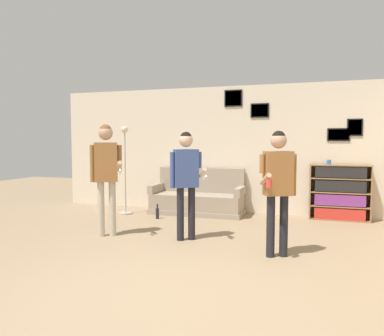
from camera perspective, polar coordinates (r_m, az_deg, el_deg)
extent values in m
plane|color=#937A5B|center=(3.89, -6.56, -19.00)|extent=(20.00, 20.00, 0.00)
cube|color=beige|center=(8.07, 7.25, 2.80)|extent=(8.39, 0.06, 2.70)
cube|color=black|center=(7.90, 21.43, 4.75)|extent=(0.42, 0.02, 0.25)
cube|color=gray|center=(7.90, 21.43, 4.76)|extent=(0.38, 0.01, 0.21)
cube|color=black|center=(7.99, 10.28, 8.62)|extent=(0.38, 0.02, 0.29)
cube|color=beige|center=(7.98, 10.28, 8.62)|extent=(0.33, 0.01, 0.25)
cube|color=black|center=(7.93, 23.56, 5.70)|extent=(0.28, 0.02, 0.33)
cube|color=gray|center=(7.92, 23.57, 5.70)|extent=(0.24, 0.01, 0.29)
cube|color=black|center=(8.11, 6.31, 10.52)|extent=(0.38, 0.02, 0.35)
cube|color=beige|center=(8.10, 6.30, 10.53)|extent=(0.34, 0.01, 0.31)
cube|color=gray|center=(7.94, 0.74, -6.63)|extent=(1.96, 0.80, 0.10)
cube|color=gray|center=(7.91, 0.75, -5.13)|extent=(1.90, 0.74, 0.32)
cube|color=gray|center=(8.17, 1.43, -1.83)|extent=(1.90, 0.14, 0.53)
cube|color=gray|center=(8.19, -5.41, -3.07)|extent=(0.12, 0.74, 0.18)
cube|color=gray|center=(7.65, 7.34, -3.58)|extent=(0.12, 0.74, 0.18)
cube|color=olive|center=(7.77, 17.55, -3.40)|extent=(0.02, 0.30, 1.08)
cube|color=olive|center=(7.84, 25.55, -3.54)|extent=(0.02, 0.30, 1.08)
cube|color=olive|center=(7.93, 21.50, -3.34)|extent=(1.11, 0.01, 1.08)
cube|color=olive|center=(7.87, 21.47, -7.29)|extent=(1.07, 0.30, 0.02)
cube|color=olive|center=(7.74, 21.67, 0.40)|extent=(1.07, 0.30, 0.02)
cube|color=olive|center=(7.83, 21.52, -5.44)|extent=(1.07, 0.30, 0.02)
cube|color=olive|center=(7.79, 21.57, -3.48)|extent=(1.07, 0.30, 0.02)
cube|color=olive|center=(7.76, 21.62, -1.50)|extent=(1.07, 0.30, 0.02)
cube|color=red|center=(7.84, 21.49, -6.44)|extent=(0.92, 0.26, 0.22)
cube|color=#7F3889|center=(7.80, 21.55, -4.49)|extent=(0.92, 0.26, 0.22)
cube|color=black|center=(7.76, 21.60, -2.52)|extent=(0.92, 0.26, 0.22)
cube|color=black|center=(7.74, 21.65, -0.53)|extent=(0.92, 0.26, 0.22)
cylinder|color=#ADA89E|center=(8.07, -10.07, -6.78)|extent=(0.28, 0.28, 0.03)
cylinder|color=#ADA89E|center=(7.95, -10.14, -0.73)|extent=(0.03, 0.03, 1.68)
sphere|color=beige|center=(7.93, -10.23, 5.79)|extent=(0.15, 0.15, 0.15)
cylinder|color=#B7AD99|center=(6.21, -13.70, -6.08)|extent=(0.11, 0.11, 0.88)
cylinder|color=#B7AD99|center=(6.20, -12.03, -6.07)|extent=(0.11, 0.11, 0.88)
cube|color=#936033|center=(6.12, -12.97, 0.89)|extent=(0.41, 0.35, 0.63)
sphere|color=tan|center=(6.11, -13.04, 5.23)|extent=(0.23, 0.23, 0.23)
sphere|color=brown|center=(6.11, -13.05, 5.60)|extent=(0.19, 0.19, 0.19)
cylinder|color=#936033|center=(6.11, -10.98, 2.23)|extent=(0.07, 0.07, 0.26)
cylinder|color=tan|center=(5.97, -10.94, 0.26)|extent=(0.21, 0.31, 0.19)
cylinder|color=white|center=(5.83, -10.92, -0.50)|extent=(0.10, 0.14, 0.09)
cylinder|color=#936033|center=(6.13, -14.98, 0.66)|extent=(0.07, 0.07, 0.59)
cylinder|color=black|center=(5.79, -1.79, -7.01)|extent=(0.11, 0.11, 0.82)
cylinder|color=black|center=(5.84, -0.06, -6.92)|extent=(0.11, 0.11, 0.82)
cube|color=#384C84|center=(5.72, -0.93, -0.05)|extent=(0.41, 0.37, 0.58)
sphere|color=#D1A889|center=(5.71, -0.93, 4.27)|extent=(0.21, 0.21, 0.21)
sphere|color=black|center=(5.71, -0.93, 4.64)|extent=(0.18, 0.18, 0.18)
cylinder|color=#384C84|center=(5.77, 1.14, 1.25)|extent=(0.07, 0.07, 0.25)
cylinder|color=#D1A889|center=(5.65, 1.53, -0.70)|extent=(0.22, 0.28, 0.18)
cylinder|color=white|center=(5.53, 1.94, -1.47)|extent=(0.11, 0.14, 0.09)
cylinder|color=#384C84|center=(5.67, -3.03, -0.32)|extent=(0.07, 0.07, 0.55)
cylinder|color=black|center=(5.08, 11.89, -8.68)|extent=(0.11, 0.11, 0.82)
cylinder|color=black|center=(5.15, 13.80, -8.56)|extent=(0.11, 0.11, 0.82)
cube|color=#936033|center=(5.01, 12.98, -0.80)|extent=(0.41, 0.34, 0.58)
sphere|color=tan|center=(4.99, 13.05, 4.11)|extent=(0.21, 0.21, 0.21)
sphere|color=black|center=(4.99, 13.06, 4.53)|extent=(0.18, 0.18, 0.18)
cylinder|color=#936033|center=(5.09, 15.24, -1.02)|extent=(0.07, 0.07, 0.54)
cylinder|color=#936033|center=(4.93, 10.66, 0.63)|extent=(0.07, 0.07, 0.25)
cylinder|color=tan|center=(4.81, 11.14, -1.67)|extent=(0.19, 0.30, 0.18)
cylinder|color=red|center=(4.69, 11.67, -2.36)|extent=(0.08, 0.08, 0.10)
cylinder|color=black|center=(7.47, -5.30, -6.92)|extent=(0.07, 0.07, 0.21)
cylinder|color=black|center=(7.45, -5.31, -5.81)|extent=(0.03, 0.03, 0.09)
cylinder|color=blue|center=(7.73, 20.11, 0.86)|extent=(0.09, 0.09, 0.09)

